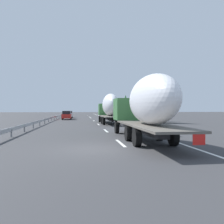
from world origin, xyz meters
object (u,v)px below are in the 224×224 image
at_px(car_red_compact, 67,115).
at_px(truck_lead, 109,107).
at_px(truck_trailing, 145,105).
at_px(road_sign, 114,109).
at_px(car_white_van, 69,114).

bearing_deg(car_red_compact, truck_lead, -154.17).
bearing_deg(truck_trailing, road_sign, -4.97).
bearing_deg(car_red_compact, truck_trailing, -168.04).
bearing_deg(car_white_van, road_sign, -124.63).
distance_m(truck_lead, truck_trailing, 19.13).
bearing_deg(truck_trailing, truck_lead, 0.00).
relative_size(truck_trailing, road_sign, 4.42).
relative_size(truck_trailing, car_red_compact, 2.86).
distance_m(car_red_compact, road_sign, 10.50).
distance_m(truck_lead, car_white_van, 24.75).
xyz_separation_m(truck_lead, car_red_compact, (14.88, 7.20, -1.58)).
relative_size(truck_lead, car_white_van, 2.98).
relative_size(truck_lead, road_sign, 4.22).
bearing_deg(truck_trailing, car_red_compact, 11.96).
xyz_separation_m(truck_trailing, car_red_compact, (34.01, 7.20, -1.50)).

